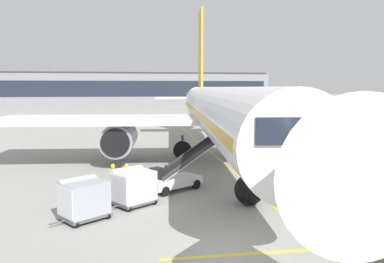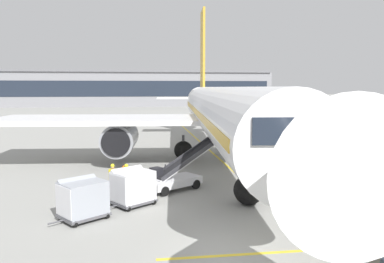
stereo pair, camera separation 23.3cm
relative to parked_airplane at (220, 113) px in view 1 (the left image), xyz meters
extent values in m
plane|color=gray|center=(-3.18, -17.10, -3.98)|extent=(600.00, 600.00, 0.00)
cylinder|color=white|center=(-0.07, -0.82, 0.10)|extent=(7.18, 36.54, 4.03)
cube|color=gold|center=(-0.07, -0.82, 0.10)|extent=(7.09, 35.10, 0.48)
cone|color=white|center=(-1.83, -20.92, 0.10)|extent=(4.16, 4.34, 3.82)
cone|color=white|center=(1.79, 20.49, 0.41)|extent=(3.97, 6.71, 3.42)
cube|color=white|center=(-9.39, 0.91, -0.50)|extent=(17.82, 8.74, 0.36)
cylinder|color=#93969E|center=(-8.08, 0.06, -1.93)|extent=(2.90, 4.92, 2.50)
cylinder|color=black|center=(-8.29, -2.34, -1.93)|extent=(2.12, 0.30, 2.12)
cube|color=white|center=(9.40, -0.74, -0.50)|extent=(17.82, 8.74, 0.36)
cylinder|color=#93969E|center=(7.97, -1.34, -1.93)|extent=(2.90, 4.92, 2.50)
cylinder|color=black|center=(7.76, -3.74, -1.93)|extent=(2.12, 0.30, 2.12)
cube|color=gold|center=(1.65, 18.88, 6.36)|extent=(0.66, 4.37, 10.90)
cube|color=white|center=(1.62, 18.56, 0.71)|extent=(11.94, 3.92, 0.20)
cube|color=#1E2633|center=(-1.58, -18.11, 0.71)|extent=(2.97, 2.05, 0.89)
cylinder|color=#47474C|center=(-1.02, -11.68, -2.55)|extent=(0.22, 0.22, 1.28)
sphere|color=black|center=(-1.02, -11.68, -3.19)|extent=(1.57, 1.57, 1.57)
cylinder|color=#47474C|center=(-2.92, 1.25, -2.55)|extent=(0.22, 0.22, 1.28)
sphere|color=black|center=(-2.92, 1.25, -3.19)|extent=(1.57, 1.57, 1.57)
cylinder|color=#47474C|center=(3.09, 0.73, -2.55)|extent=(0.22, 0.22, 1.28)
sphere|color=black|center=(3.09, 0.73, -3.19)|extent=(1.57, 1.57, 1.57)
cube|color=silver|center=(-4.66, -8.24, -3.48)|extent=(3.72, 3.22, 0.44)
cube|color=black|center=(-5.64, -8.46, -2.91)|extent=(0.81, 0.80, 0.70)
cylinder|color=#333338|center=(-5.07, -8.08, -2.86)|extent=(0.08, 0.08, 0.80)
cube|color=silver|center=(-3.65, -7.57, -2.26)|extent=(4.54, 3.44, 2.15)
cube|color=black|center=(-3.65, -7.57, -2.17)|extent=(4.35, 3.25, 2.00)
cube|color=#333338|center=(-3.41, -7.93, -2.14)|extent=(4.02, 2.71, 2.18)
cube|color=#333338|center=(-3.90, -7.20, -2.14)|extent=(4.02, 2.71, 2.18)
cylinder|color=black|center=(-3.26, -8.19, -3.70)|extent=(0.58, 0.48, 0.56)
cylinder|color=black|center=(-4.08, -6.96, -3.70)|extent=(0.58, 0.48, 0.56)
cylinder|color=black|center=(-5.24, -9.51, -3.70)|extent=(0.58, 0.48, 0.56)
cylinder|color=black|center=(-6.06, -8.28, -3.70)|extent=(0.58, 0.48, 0.56)
cube|color=#515156|center=(-6.94, -10.91, -3.77)|extent=(2.56, 2.48, 0.12)
cylinder|color=#4C4C51|center=(-8.02, -11.71, -3.78)|extent=(0.60, 0.47, 0.07)
cube|color=silver|center=(-6.94, -10.91, -2.96)|extent=(2.42, 2.34, 1.50)
cube|color=silver|center=(-7.19, -10.58, -2.43)|extent=(1.98, 1.76, 0.74)
cube|color=silver|center=(-7.72, -11.48, -2.96)|extent=(0.89, 1.17, 1.38)
sphere|color=black|center=(-7.99, -10.84, -3.83)|extent=(0.30, 0.30, 0.30)
sphere|color=black|center=(-7.18, -11.93, -3.83)|extent=(0.30, 0.30, 0.30)
sphere|color=black|center=(-6.71, -9.88, -3.83)|extent=(0.30, 0.30, 0.30)
sphere|color=black|center=(-5.89, -10.97, -3.83)|extent=(0.30, 0.30, 0.30)
cube|color=#515156|center=(-9.19, -12.77, -3.77)|extent=(2.56, 2.48, 0.12)
cylinder|color=#4C4C51|center=(-10.27, -13.58, -3.78)|extent=(0.60, 0.47, 0.07)
cube|color=#9EA3AD|center=(-9.19, -12.77, -2.96)|extent=(2.42, 2.34, 1.50)
cube|color=#9EA3AD|center=(-9.44, -12.44, -2.43)|extent=(1.98, 1.76, 0.74)
cube|color=silver|center=(-9.96, -13.35, -2.96)|extent=(0.89, 1.17, 1.38)
sphere|color=black|center=(-10.24, -12.71, -3.83)|extent=(0.30, 0.30, 0.30)
sphere|color=black|center=(-9.42, -13.80, -3.83)|extent=(0.30, 0.30, 0.30)
sphere|color=black|center=(-8.95, -11.75, -3.83)|extent=(0.30, 0.30, 0.30)
sphere|color=black|center=(-8.14, -12.84, -3.83)|extent=(0.30, 0.30, 0.30)
cube|color=#28282D|center=(0.33, -20.47, -2.83)|extent=(1.91, 1.22, 0.24)
cylinder|color=#333847|center=(-8.05, -8.64, -3.55)|extent=(0.15, 0.15, 0.86)
cylinder|color=#333847|center=(-8.20, -8.54, -3.55)|extent=(0.15, 0.15, 0.86)
cube|color=yellow|center=(-8.12, -8.59, -2.83)|extent=(0.45, 0.41, 0.58)
cube|color=white|center=(-8.19, -8.70, -2.83)|extent=(0.29, 0.20, 0.08)
sphere|color=tan|center=(-8.12, -8.59, -2.42)|extent=(0.21, 0.21, 0.21)
sphere|color=yellow|center=(-8.12, -8.59, -2.35)|extent=(0.23, 0.23, 0.23)
cylinder|color=yellow|center=(-7.92, -8.73, -2.88)|extent=(0.09, 0.09, 0.56)
cylinder|color=yellow|center=(-8.32, -8.46, -2.88)|extent=(0.09, 0.09, 0.56)
cylinder|color=black|center=(-7.43, -8.75, -3.55)|extent=(0.15, 0.15, 0.86)
cylinder|color=black|center=(-7.25, -8.74, -3.55)|extent=(0.15, 0.15, 0.86)
cube|color=yellow|center=(-7.34, -8.75, -2.83)|extent=(0.39, 0.26, 0.58)
cube|color=white|center=(-7.35, -8.62, -2.83)|extent=(0.34, 0.03, 0.08)
sphere|color=beige|center=(-7.34, -8.75, -2.42)|extent=(0.21, 0.21, 0.21)
sphere|color=yellow|center=(-7.34, -8.75, -2.35)|extent=(0.23, 0.23, 0.23)
cylinder|color=yellow|center=(-7.58, -8.76, -2.88)|extent=(0.09, 0.09, 0.56)
cylinder|color=yellow|center=(-7.10, -8.73, -2.88)|extent=(0.09, 0.09, 0.56)
cube|color=black|center=(-7.73, -3.56, -3.95)|extent=(0.57, 0.57, 0.05)
cone|color=orange|center=(-7.73, -3.56, -3.63)|extent=(0.46, 0.46, 0.60)
cylinder|color=white|center=(-7.73, -3.56, -3.60)|extent=(0.25, 0.25, 0.07)
cube|color=yellow|center=(0.15, -0.82, -3.98)|extent=(0.20, 110.00, 0.01)
cube|color=yellow|center=(-0.07, -17.45, -3.98)|extent=(12.00, 0.20, 0.01)
cube|color=gray|center=(-16.17, 100.23, 1.38)|extent=(104.87, 20.10, 10.71)
cube|color=#1E2633|center=(-16.17, 90.13, 1.64)|extent=(101.72, 0.10, 4.82)
cube|color=slate|center=(-16.17, 98.22, 7.08)|extent=(103.82, 17.09, 0.70)
camera|label=1|loc=(-6.82, -30.42, 2.09)|focal=35.91mm
camera|label=2|loc=(-6.59, -30.46, 2.09)|focal=35.91mm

